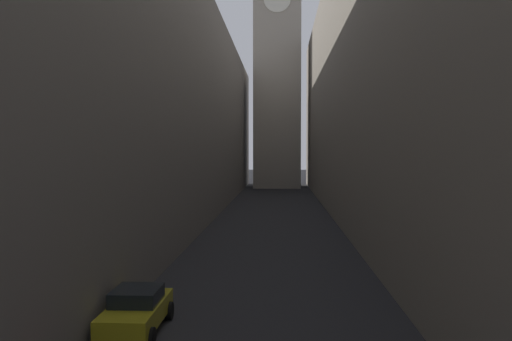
% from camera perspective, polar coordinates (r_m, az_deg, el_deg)
% --- Properties ---
extents(ground_plane, '(264.00, 264.00, 0.00)m').
position_cam_1_polar(ground_plane, '(47.46, 1.85, -5.58)').
color(ground_plane, '#232326').
extents(building_block_left, '(13.69, 108.00, 20.31)m').
position_cam_1_polar(building_block_left, '(50.86, -12.24, 6.36)').
color(building_block_left, slate).
rests_on(building_block_left, ground).
extents(building_block_right, '(15.35, 108.00, 25.21)m').
position_cam_1_polar(building_block_right, '(50.99, 17.07, 9.07)').
color(building_block_right, gray).
rests_on(building_block_right, ground).
extents(clock_tower, '(8.75, 8.75, 53.42)m').
position_cam_1_polar(clock_tower, '(95.81, 2.26, 15.05)').
color(clock_tower, '#9E9384').
rests_on(clock_tower, ground).
extents(parked_car_left_third, '(1.94, 4.28, 1.53)m').
position_cam_1_polar(parked_car_left_third, '(19.89, -12.53, -14.20)').
color(parked_car_left_third, '#A59919').
rests_on(parked_car_left_third, ground).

